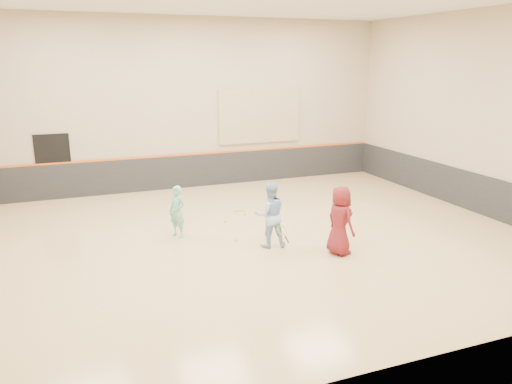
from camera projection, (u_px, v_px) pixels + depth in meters
name	position (u px, v px, depth m)	size (l,w,h in m)	color
room	(243.00, 210.00, 12.72)	(15.04, 12.04, 6.22)	tan
wainscot_back	(188.00, 171.00, 18.16)	(14.90, 0.04, 1.20)	#232326
wainscot_right	(471.00, 191.00, 15.38)	(0.04, 11.90, 1.20)	#232326
accent_stripe	(187.00, 155.00, 17.99)	(14.90, 0.03, 0.06)	#D85914
acoustic_panel	(260.00, 116.00, 18.63)	(3.20, 0.08, 2.00)	tan
doorway	(54.00, 167.00, 16.47)	(1.10, 0.05, 2.20)	black
girl	(177.00, 212.00, 13.03)	(0.50, 0.33, 1.38)	#6FC1B0
instructor	(270.00, 215.00, 12.31)	(0.81, 0.63, 1.66)	#97BCEA
young_man	(340.00, 221.00, 11.85)	(0.82, 0.53, 1.67)	maroon
held_racket	(282.00, 230.00, 12.18)	(0.46, 0.46, 0.44)	#B1D52E
spare_racket	(240.00, 211.00, 15.24)	(0.76, 0.76, 0.11)	#98C22A
ball_under_racket	(236.00, 240.00, 12.88)	(0.07, 0.07, 0.07)	#ECF038
ball_in_hand	(352.00, 212.00, 11.74)	(0.07, 0.07, 0.07)	#E1EF37
ball_beside_spare	(226.00, 221.00, 14.33)	(0.07, 0.07, 0.07)	#C4D130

